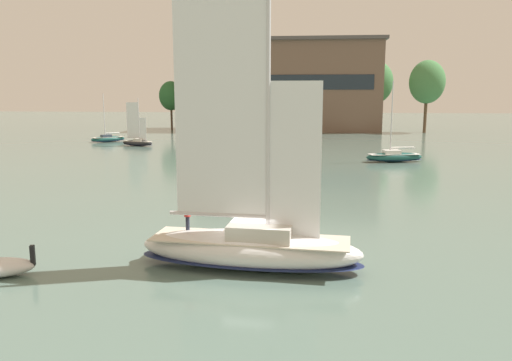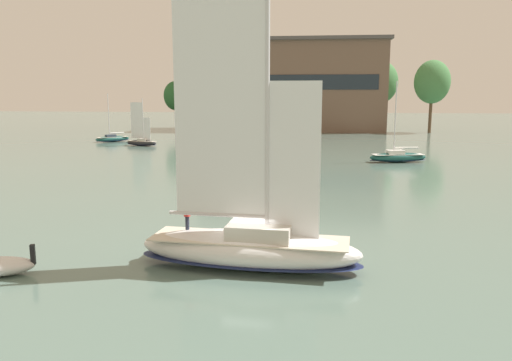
{
  "view_description": "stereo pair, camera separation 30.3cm",
  "coord_description": "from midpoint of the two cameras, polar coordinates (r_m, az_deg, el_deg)",
  "views": [
    {
      "loc": [
        2.66,
        -23.4,
        8.51
      ],
      "look_at": [
        0.0,
        3.0,
        3.85
      ],
      "focal_mm": 35.0,
      "sensor_mm": 36.0,
      "label": 1
    },
    {
      "loc": [
        2.97,
        -23.36,
        8.51
      ],
      "look_at": [
        0.0,
        3.0,
        3.85
      ],
      "focal_mm": 35.0,
      "sensor_mm": 36.0,
      "label": 2
    }
  ],
  "objects": [
    {
      "name": "tree_shore_right",
      "position": [
        115.44,
        14.13,
        10.81
      ],
      "size": [
        7.51,
        7.51,
        15.46
      ],
      "color": "brown",
      "rests_on": "ground"
    },
    {
      "name": "tree_shore_left",
      "position": [
        118.2,
        -9.1,
        9.52
      ],
      "size": [
        5.46,
        5.46,
        11.23
      ],
      "color": "#4C3828",
      "rests_on": "ground"
    },
    {
      "name": "sailboat_moored_far_slip",
      "position": [
        92.13,
        -16.01,
        4.64
      ],
      "size": [
        5.66,
        5.45,
        8.46
      ],
      "color": "#194C47",
      "rests_on": "ground"
    },
    {
      "name": "tree_shore_center",
      "position": [
        114.81,
        19.56,
        10.55
      ],
      "size": [
        7.52,
        7.52,
        15.47
      ],
      "color": "brown",
      "rests_on": "ground"
    },
    {
      "name": "sailboat_moored_near_marina",
      "position": [
        83.83,
        -12.85,
        4.35
      ],
      "size": [
        5.82,
        2.97,
        7.73
      ],
      "color": "#232328",
      "rests_on": "ground"
    },
    {
      "name": "ground_plane",
      "position": [
        25.04,
        -0.43,
        -9.9
      ],
      "size": [
        400.0,
        400.0,
        0.0
      ],
      "primitive_type": "plane",
      "color": "slate"
    },
    {
      "name": "waterfront_building",
      "position": [
        117.19,
        4.24,
        10.77
      ],
      "size": [
        42.42,
        16.96,
        20.39
      ],
      "color": "brown",
      "rests_on": "ground"
    },
    {
      "name": "sailboat_main",
      "position": [
        24.66,
        -0.39,
        -7.31
      ],
      "size": [
        11.33,
        4.07,
        15.25
      ],
      "color": "silver",
      "rests_on": "ground"
    },
    {
      "name": "sailboat_moored_mid_channel",
      "position": [
        64.68,
        16.02,
        2.62
      ],
      "size": [
        7.52,
        3.52,
        9.99
      ],
      "color": "#194C47",
      "rests_on": "ground"
    }
  ]
}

